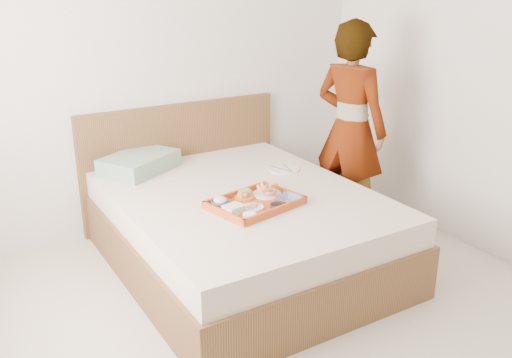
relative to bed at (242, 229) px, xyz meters
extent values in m
cube|color=beige|center=(-0.15, -1.00, -0.27)|extent=(3.50, 4.00, 0.01)
cube|color=silver|center=(-0.15, 1.00, 1.04)|extent=(3.50, 0.01, 2.60)
cube|color=brown|center=(0.00, 0.00, 0.00)|extent=(1.65, 2.00, 0.53)
cube|color=brown|center=(0.00, 0.97, 0.21)|extent=(1.65, 0.06, 0.95)
cube|color=gray|center=(-0.42, 0.77, 0.33)|extent=(0.64, 0.58, 0.13)
cube|color=#C9501B|center=(-0.04, -0.24, 0.29)|extent=(0.61, 0.49, 0.05)
cylinder|color=white|center=(0.11, -0.15, 0.29)|extent=(0.22, 0.22, 0.01)
imported|color=#171D51|center=(0.15, -0.32, 0.30)|extent=(0.18, 0.18, 0.04)
cylinder|color=black|center=(0.03, -0.37, 0.29)|extent=(0.09, 0.09, 0.03)
cylinder|color=white|center=(-0.08, -0.29, 0.28)|extent=(0.16, 0.16, 0.01)
cylinder|color=orange|center=(-0.05, -0.12, 0.28)|extent=(0.16, 0.16, 0.01)
imported|color=#171D51|center=(-0.24, -0.16, 0.30)|extent=(0.14, 0.14, 0.04)
cube|color=silver|center=(-0.22, -0.29, 0.30)|extent=(0.13, 0.11, 0.05)
cylinder|color=white|center=(-0.18, -0.40, 0.29)|extent=(0.09, 0.09, 0.03)
cylinder|color=white|center=(0.50, 0.24, 0.27)|extent=(0.23, 0.23, 0.01)
imported|color=white|center=(1.00, 0.10, 0.54)|extent=(0.54, 0.67, 1.61)
camera|label=1|loc=(-1.70, -2.99, 1.61)|focal=39.09mm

